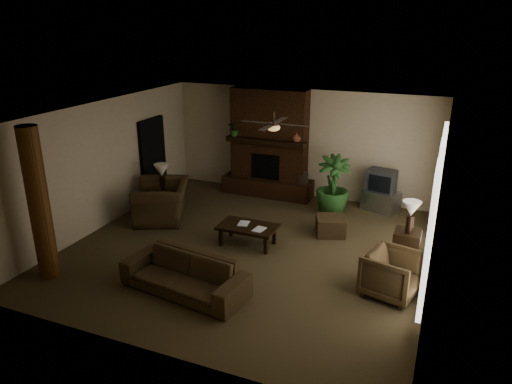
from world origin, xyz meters
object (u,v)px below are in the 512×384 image
at_px(coffee_table, 248,228).
at_px(armchair_right, 392,272).
at_px(ottoman, 330,226).
at_px(side_table_right, 407,244).
at_px(armchair_left, 162,195).
at_px(floor_vase, 301,183).
at_px(lamp_right, 411,211).
at_px(lamp_left, 162,172).
at_px(floor_plant, 332,198).
at_px(tv_stand, 381,201).
at_px(log_column, 39,205).
at_px(side_table_left, 161,201).
at_px(sofa, 184,268).

bearing_deg(coffee_table, armchair_right, -15.66).
xyz_separation_m(ottoman, side_table_right, (1.65, -0.47, 0.08)).
xyz_separation_m(armchair_left, armchair_right, (5.41, -1.34, -0.16)).
bearing_deg(floor_vase, side_table_right, -38.66).
bearing_deg(lamp_right, lamp_left, 177.24).
bearing_deg(armchair_left, floor_vase, 109.16).
relative_size(ottoman, side_table_right, 1.09).
height_order(floor_plant, lamp_right, lamp_right).
height_order(coffee_table, tv_stand, tv_stand).
bearing_deg(armchair_left, armchair_right, 51.58).
distance_m(log_column, coffee_table, 3.97).
height_order(floor_vase, side_table_left, floor_vase).
xyz_separation_m(sofa, side_table_right, (3.40, 2.76, -0.16)).
relative_size(tv_stand, lamp_left, 1.31).
xyz_separation_m(sofa, lamp_right, (3.41, 2.71, 0.56)).
bearing_deg(sofa, tv_stand, 71.53).
distance_m(sofa, side_table_left, 3.78).
bearing_deg(tv_stand, side_table_left, -136.28).
distance_m(armchair_left, lamp_right, 5.53).
bearing_deg(tv_stand, sofa, -96.40).
bearing_deg(log_column, ottoman, 40.60).
xyz_separation_m(log_column, sofa, (2.58, 0.48, -0.96)).
xyz_separation_m(tv_stand, side_table_left, (-4.94, -2.13, 0.03)).
bearing_deg(side_table_right, armchair_right, -93.61).
height_order(armchair_left, side_table_right, armchair_left).
relative_size(armchair_right, lamp_left, 1.34).
height_order(ottoman, side_table_left, side_table_left).
bearing_deg(lamp_left, ottoman, 3.38).
bearing_deg(lamp_right, log_column, -151.95).
bearing_deg(floor_plant, lamp_right, -41.69).
distance_m(sofa, armchair_right, 3.52).
distance_m(armchair_right, coffee_table, 3.13).
bearing_deg(coffee_table, lamp_left, 160.86).
distance_m(sofa, floor_vase, 5.09).
bearing_deg(floor_vase, lamp_right, -39.10).
height_order(sofa, coffee_table, sofa).
relative_size(armchair_right, ottoman, 1.46).
distance_m(sofa, floor_plant, 4.67).
xyz_separation_m(log_column, side_table_right, (5.98, 3.24, -1.12)).
relative_size(armchair_left, side_table_left, 2.47).
bearing_deg(side_table_right, tv_stand, 110.08).
bearing_deg(coffee_table, tv_stand, 52.80).
xyz_separation_m(side_table_left, side_table_right, (5.78, -0.17, 0.00)).
bearing_deg(lamp_left, armchair_right, -17.30).
xyz_separation_m(coffee_table, floor_vase, (0.23, 2.99, 0.06)).
xyz_separation_m(log_column, lamp_right, (5.99, 3.19, -0.40)).
xyz_separation_m(log_column, tv_stand, (5.13, 5.55, -1.15)).
relative_size(sofa, side_table_right, 4.08).
height_order(ottoman, floor_plant, floor_plant).
relative_size(armchair_left, lamp_left, 2.09).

